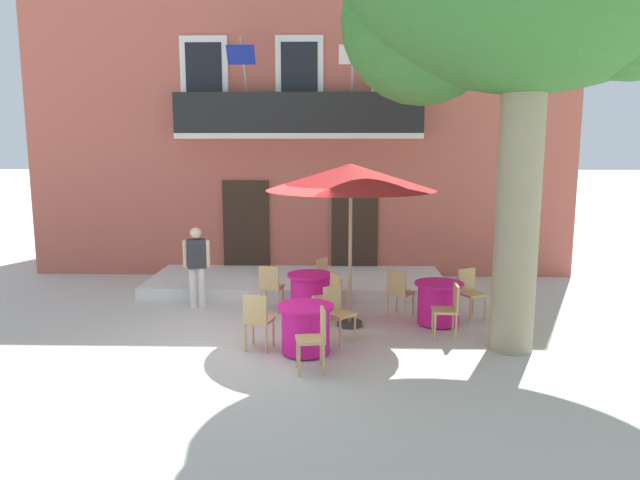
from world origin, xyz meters
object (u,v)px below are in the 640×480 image
object	(u,v)px
cafe_table_front	(310,293)
cafe_chair_front_0	(330,295)
cafe_chair_near_tree_2	(316,335)
cafe_chair_middle_0	(469,290)
pedestrian_near_entrance	(197,263)
cafe_table_near_tree	(306,329)
cafe_chair_middle_2	(449,307)
cafe_chair_front_2	(271,285)
cafe_chair_near_tree_0	(337,309)
cafe_chair_middle_1	(399,290)
cafe_table_middle	(439,303)
cafe_umbrella	(351,178)
cafe_chair_near_tree_1	(258,318)
cafe_chair_front_1	(326,278)

from	to	relation	value
cafe_table_front	cafe_chair_front_0	size ratio (longest dim) A/B	0.95
cafe_chair_near_tree_2	cafe_chair_middle_0	world-z (taller)	same
cafe_chair_front_0	pedestrian_near_entrance	distance (m)	2.78
cafe_chair_near_tree_2	cafe_table_front	xyz separation A→B (m)	(-0.21, 2.91, -0.14)
cafe_table_near_tree	cafe_chair_middle_2	world-z (taller)	cafe_chair_middle_2
cafe_chair_front_0	cafe_chair_front_2	xyz separation A→B (m)	(-1.14, 0.70, 0.00)
cafe_chair_near_tree_0	cafe_chair_middle_1	xyz separation A→B (m)	(1.14, 1.31, 0.00)
cafe_chair_front_0	cafe_table_middle	bearing A→B (deg)	0.19
cafe_chair_near_tree_0	cafe_chair_front_0	bearing A→B (deg)	97.08
cafe_table_near_tree	cafe_chair_middle_1	xyz separation A→B (m)	(1.61, 1.89, 0.14)
cafe_table_front	cafe_umbrella	size ratio (longest dim) A/B	0.30
cafe_chair_near_tree_1	cafe_table_middle	bearing A→B (deg)	25.63
cafe_table_front	cafe_chair_middle_2	bearing A→B (deg)	-30.57
cafe_chair_middle_1	cafe_chair_front_1	distance (m)	1.67
cafe_chair_near_tree_2	cafe_chair_middle_0	distance (m)	3.83
cafe_chair_near_tree_0	cafe_table_front	bearing A→B (deg)	107.55
cafe_table_near_tree	cafe_chair_near_tree_1	bearing A→B (deg)	173.21
cafe_chair_near_tree_1	cafe_chair_front_0	world-z (taller)	same
cafe_chair_near_tree_0	pedestrian_near_entrance	xyz separation A→B (m)	(-2.71, 1.89, 0.37)
cafe_chair_front_1	cafe_umbrella	xyz separation A→B (m)	(0.44, -1.47, 2.08)
cafe_chair_middle_2	cafe_umbrella	xyz separation A→B (m)	(-1.63, 0.61, 2.08)
cafe_table_middle	cafe_chair_front_1	distance (m)	2.42
cafe_table_middle	pedestrian_near_entrance	size ratio (longest dim) A/B	0.54
cafe_table_middle	cafe_chair_middle_1	xyz separation A→B (m)	(-0.67, 0.35, 0.14)
cafe_table_near_tree	cafe_chair_near_tree_0	bearing A→B (deg)	51.07
cafe_table_near_tree	cafe_table_middle	bearing A→B (deg)	34.08
cafe_chair_middle_2	cafe_chair_front_2	bearing A→B (deg)	155.01
cafe_chair_middle_2	cafe_chair_front_2	world-z (taller)	same
cafe_chair_middle_2	cafe_table_front	distance (m)	2.74
cafe_chair_middle_2	cafe_chair_front_0	bearing A→B (deg)	159.27
cafe_chair_front_0	cafe_chair_near_tree_1	bearing A→B (deg)	-127.37
cafe_table_near_tree	cafe_chair_middle_1	distance (m)	2.49
cafe_chair_middle_1	cafe_chair_middle_2	size ratio (longest dim) A/B	1.00
cafe_chair_near_tree_0	cafe_table_front	size ratio (longest dim) A/B	1.05
cafe_chair_front_2	cafe_chair_middle_0	bearing A→B (deg)	-4.37
cafe_chair_near_tree_0	cafe_table_front	xyz separation A→B (m)	(-0.50, 1.60, -0.14)
cafe_table_front	cafe_umbrella	xyz separation A→B (m)	(0.73, -0.78, 2.22)
cafe_chair_front_2	pedestrian_near_entrance	xyz separation A→B (m)	(-1.45, 0.24, 0.37)
cafe_table_front	pedestrian_near_entrance	size ratio (longest dim) A/B	0.54
cafe_chair_near_tree_1	cafe_chair_middle_0	xyz separation A→B (m)	(3.66, 1.87, 0.00)
cafe_table_middle	cafe_chair_near_tree_2	bearing A→B (deg)	-132.72
cafe_chair_middle_0	pedestrian_near_entrance	xyz separation A→B (m)	(-5.15, 0.52, 0.37)
cafe_chair_front_1	cafe_chair_front_0	bearing A→B (deg)	-86.18
cafe_table_near_tree	cafe_chair_middle_0	xyz separation A→B (m)	(2.91, 1.96, 0.14)
cafe_chair_near_tree_0	cafe_chair_front_1	xyz separation A→B (m)	(-0.21, 2.29, 0.00)
cafe_chair_near_tree_0	cafe_chair_front_2	bearing A→B (deg)	127.25
cafe_chair_middle_1	cafe_chair_middle_2	distance (m)	1.32
cafe_chair_middle_0	cafe_table_near_tree	bearing A→B (deg)	-146.07
cafe_chair_front_1	cafe_chair_front_2	size ratio (longest dim) A/B	1.00
cafe_chair_near_tree_0	cafe_chair_near_tree_2	world-z (taller)	same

